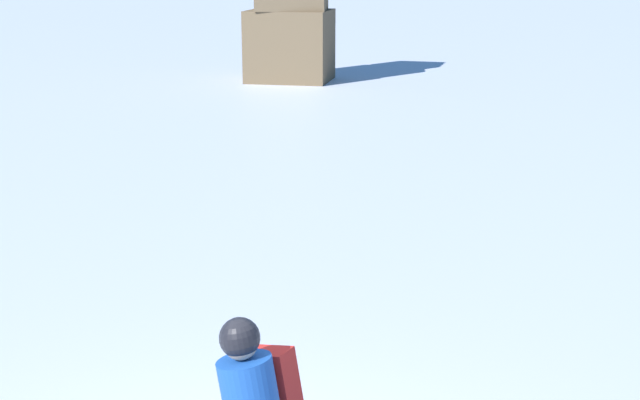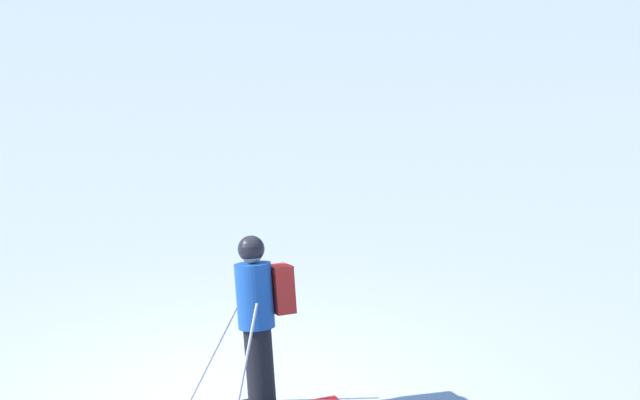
{
  "view_description": "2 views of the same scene",
  "coord_description": "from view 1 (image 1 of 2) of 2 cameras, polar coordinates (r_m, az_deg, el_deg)",
  "views": [
    {
      "loc": [
        1.56,
        -4.58,
        3.77
      ],
      "look_at": [
        -0.07,
        3.64,
        1.47
      ],
      "focal_mm": 50.0,
      "sensor_mm": 36.0,
      "label": 1
    },
    {
      "loc": [
        6.51,
        -4.35,
        4.05
      ],
      "look_at": [
        -0.76,
        1.65,
        1.62
      ],
      "focal_mm": 50.0,
      "sensor_mm": 36.0,
      "label": 2
    }
  ],
  "objects": []
}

